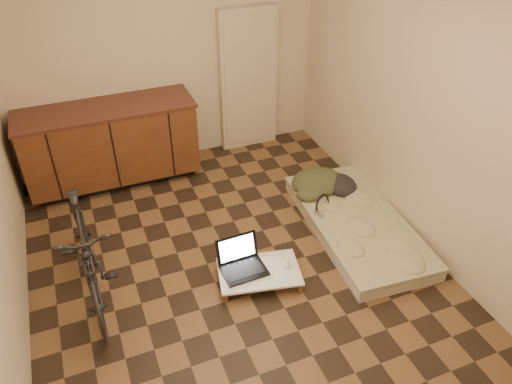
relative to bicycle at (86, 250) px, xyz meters
name	(u,v)px	position (x,y,z in m)	size (l,w,h in m)	color
room_shell	(225,134)	(1.20, -0.01, 0.81)	(3.50, 4.00, 2.60)	brown
cabinets	(111,144)	(0.45, 1.69, -0.02)	(1.84, 0.62, 0.91)	black
appliance_panel	(248,80)	(2.15, 1.93, 0.36)	(0.70, 0.10, 1.70)	beige
bicycle	(86,250)	(0.00, 0.00, 0.00)	(0.44, 1.51, 0.98)	black
futon	(357,224)	(2.50, -0.10, -0.41)	(0.99, 1.84, 0.15)	beige
clothing_pile	(324,177)	(2.45, 0.51, -0.22)	(0.60, 0.50, 0.24)	#373D23
headphones	(322,204)	(2.23, 0.13, -0.25)	(0.25, 0.23, 0.16)	black
lap_desk	(259,272)	(1.34, -0.38, -0.39)	(0.78, 0.59, 0.12)	brown
laptop	(242,263)	(1.22, -0.29, -0.32)	(0.38, 0.35, 0.26)	black
mouse	(285,263)	(1.58, -0.40, -0.35)	(0.07, 0.11, 0.04)	silver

